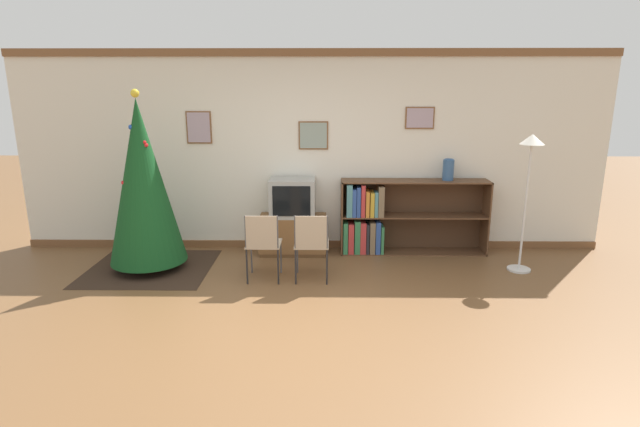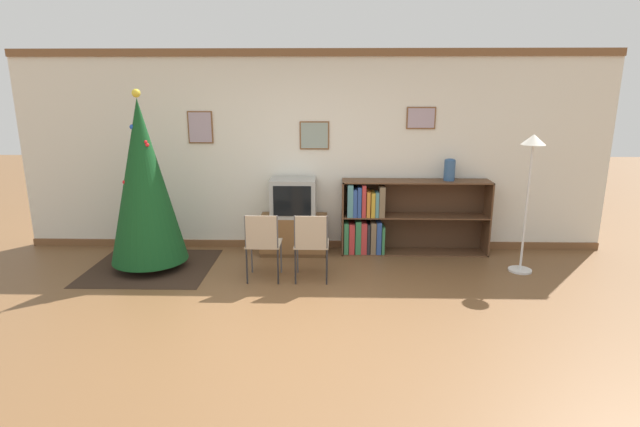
{
  "view_description": "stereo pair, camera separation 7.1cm",
  "coord_description": "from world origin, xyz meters",
  "px_view_note": "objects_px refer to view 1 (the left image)",
  "views": [
    {
      "loc": [
        0.2,
        -4.22,
        2.24
      ],
      "look_at": [
        0.14,
        1.4,
        0.79
      ],
      "focal_mm": 28.0,
      "sensor_mm": 36.0,
      "label": 1
    },
    {
      "loc": [
        0.27,
        -4.22,
        2.24
      ],
      "look_at": [
        0.14,
        1.4,
        0.79
      ],
      "focal_mm": 28.0,
      "sensor_mm": 36.0,
      "label": 2
    }
  ],
  "objects_px": {
    "christmas_tree": "(143,183)",
    "vase": "(448,169)",
    "bookshelf": "(385,219)",
    "standing_lamp": "(529,167)",
    "tv_console": "(293,234)",
    "folding_chair_left": "(263,243)",
    "folding_chair_right": "(311,243)",
    "television": "(293,198)"
  },
  "relations": [
    {
      "from": "folding_chair_left",
      "to": "christmas_tree",
      "type": "bearing_deg",
      "value": 164.64
    },
    {
      "from": "vase",
      "to": "christmas_tree",
      "type": "bearing_deg",
      "value": -169.87
    },
    {
      "from": "bookshelf",
      "to": "standing_lamp",
      "type": "bearing_deg",
      "value": -22.96
    },
    {
      "from": "christmas_tree",
      "to": "vase",
      "type": "xyz_separation_m",
      "value": [
        3.84,
        0.69,
        0.06
      ]
    },
    {
      "from": "christmas_tree",
      "to": "folding_chair_right",
      "type": "distance_m",
      "value": 2.18
    },
    {
      "from": "tv_console",
      "to": "folding_chair_right",
      "type": "xyz_separation_m",
      "value": [
        0.28,
        -1.02,
        0.21
      ]
    },
    {
      "from": "television",
      "to": "standing_lamp",
      "type": "height_order",
      "value": "standing_lamp"
    },
    {
      "from": "bookshelf",
      "to": "vase",
      "type": "distance_m",
      "value": 1.06
    },
    {
      "from": "christmas_tree",
      "to": "standing_lamp",
      "type": "height_order",
      "value": "christmas_tree"
    },
    {
      "from": "folding_chair_left",
      "to": "vase",
      "type": "xyz_separation_m",
      "value": [
        2.35,
        1.09,
        0.68
      ]
    },
    {
      "from": "folding_chair_right",
      "to": "vase",
      "type": "distance_m",
      "value": 2.21
    },
    {
      "from": "tv_console",
      "to": "vase",
      "type": "height_order",
      "value": "vase"
    },
    {
      "from": "tv_console",
      "to": "folding_chair_left",
      "type": "relative_size",
      "value": 1.1
    },
    {
      "from": "christmas_tree",
      "to": "tv_console",
      "type": "distance_m",
      "value": 2.04
    },
    {
      "from": "christmas_tree",
      "to": "bookshelf",
      "type": "bearing_deg",
      "value": 12.47
    },
    {
      "from": "folding_chair_right",
      "to": "vase",
      "type": "height_order",
      "value": "vase"
    },
    {
      "from": "television",
      "to": "bookshelf",
      "type": "xyz_separation_m",
      "value": [
        1.25,
        0.05,
        -0.3
      ]
    },
    {
      "from": "christmas_tree",
      "to": "standing_lamp",
      "type": "distance_m",
      "value": 4.62
    },
    {
      "from": "tv_console",
      "to": "folding_chair_right",
      "type": "distance_m",
      "value": 1.08
    },
    {
      "from": "television",
      "to": "folding_chair_left",
      "type": "xyz_separation_m",
      "value": [
        -0.28,
        -1.02,
        -0.31
      ]
    },
    {
      "from": "christmas_tree",
      "to": "television",
      "type": "distance_m",
      "value": 1.89
    },
    {
      "from": "tv_console",
      "to": "christmas_tree",
      "type": "bearing_deg",
      "value": -160.77
    },
    {
      "from": "vase",
      "to": "tv_console",
      "type": "bearing_deg",
      "value": -178.06
    },
    {
      "from": "television",
      "to": "bookshelf",
      "type": "relative_size",
      "value": 0.3
    },
    {
      "from": "folding_chair_left",
      "to": "vase",
      "type": "height_order",
      "value": "vase"
    },
    {
      "from": "folding_chair_left",
      "to": "bookshelf",
      "type": "xyz_separation_m",
      "value": [
        1.53,
        1.07,
        0.01
      ]
    },
    {
      "from": "tv_console",
      "to": "folding_chair_right",
      "type": "bearing_deg",
      "value": -74.66
    },
    {
      "from": "folding_chair_right",
      "to": "vase",
      "type": "relative_size",
      "value": 2.86
    },
    {
      "from": "bookshelf",
      "to": "vase",
      "type": "bearing_deg",
      "value": 1.3
    },
    {
      "from": "tv_console",
      "to": "vase",
      "type": "distance_m",
      "value": 2.26
    },
    {
      "from": "bookshelf",
      "to": "folding_chair_left",
      "type": "bearing_deg",
      "value": -144.94
    },
    {
      "from": "folding_chair_right",
      "to": "television",
      "type": "bearing_deg",
      "value": 105.38
    },
    {
      "from": "television",
      "to": "standing_lamp",
      "type": "xyz_separation_m",
      "value": [
        2.86,
        -0.63,
        0.52
      ]
    },
    {
      "from": "christmas_tree",
      "to": "tv_console",
      "type": "xyz_separation_m",
      "value": [
        1.76,
        0.62,
        -0.83
      ]
    },
    {
      "from": "folding_chair_right",
      "to": "standing_lamp",
      "type": "height_order",
      "value": "standing_lamp"
    },
    {
      "from": "folding_chair_left",
      "to": "standing_lamp",
      "type": "xyz_separation_m",
      "value": [
        3.14,
        0.39,
        0.82
      ]
    },
    {
      "from": "folding_chair_right",
      "to": "bookshelf",
      "type": "height_order",
      "value": "bookshelf"
    },
    {
      "from": "folding_chair_right",
      "to": "standing_lamp",
      "type": "xyz_separation_m",
      "value": [
        2.58,
        0.39,
        0.82
      ]
    },
    {
      "from": "bookshelf",
      "to": "standing_lamp",
      "type": "relative_size",
      "value": 1.17
    },
    {
      "from": "bookshelf",
      "to": "vase",
      "type": "xyz_separation_m",
      "value": [
        0.82,
        0.02,
        0.68
      ]
    },
    {
      "from": "television",
      "to": "bookshelf",
      "type": "bearing_deg",
      "value": 2.49
    },
    {
      "from": "tv_console",
      "to": "bookshelf",
      "type": "relative_size",
      "value": 0.46
    }
  ]
}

